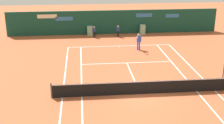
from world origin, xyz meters
name	(u,v)px	position (x,y,z in m)	size (l,w,h in m)	color
ground_plane	(139,90)	(0.00, 0.58, 0.00)	(80.00, 80.00, 0.01)	#B25633
tennis_net	(141,87)	(0.00, 0.00, 0.51)	(12.10, 0.10, 1.07)	#4C4C51
sponsor_back_wall	(114,22)	(0.00, 16.97, 1.37)	(25.00, 1.02, 2.81)	#144233
player_on_baseline	(139,40)	(1.74, 10.17, 0.99)	(0.58, 0.74, 1.86)	blue
ball_kid_left_post	(118,30)	(0.32, 15.44, 0.76)	(0.44, 0.18, 1.32)	black
ball_kid_right_post	(94,31)	(-2.44, 15.44, 0.76)	(0.43, 0.21, 1.31)	black
tennis_ball_mid_court	(154,48)	(3.32, 10.35, 0.03)	(0.07, 0.07, 0.07)	#CCE033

